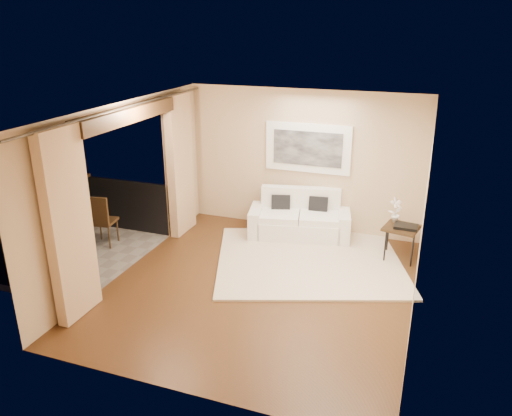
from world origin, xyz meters
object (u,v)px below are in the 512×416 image
at_px(side_table, 401,230).
at_px(bistro_table, 45,228).
at_px(orchid, 396,210).
at_px(sofa, 300,220).
at_px(balcony_chair_near, 50,225).
at_px(ice_bucket, 37,215).
at_px(balcony_chair_far, 100,217).

height_order(side_table, bistro_table, bistro_table).
relative_size(side_table, orchid, 1.48).
height_order(sofa, balcony_chair_near, balcony_chair_near).
xyz_separation_m(bistro_table, ice_bucket, (-0.20, 0.06, 0.18)).
bearing_deg(balcony_chair_far, ice_bucket, 52.20).
relative_size(side_table, ice_bucket, 3.25).
height_order(bistro_table, balcony_chair_near, balcony_chair_near).
relative_size(sofa, orchid, 4.50).
distance_m(sofa, bistro_table, 4.44).
bearing_deg(side_table, balcony_chair_near, -161.07).
distance_m(bistro_table, balcony_chair_far, 1.05).
xyz_separation_m(bistro_table, balcony_chair_near, (-0.22, 0.33, -0.11)).
bearing_deg(balcony_chair_near, sofa, 31.80).
bearing_deg(bistro_table, orchid, 24.81).
xyz_separation_m(bistro_table, balcony_chair_far, (0.31, 0.99, -0.14)).
height_order(bistro_table, balcony_chair_far, balcony_chair_far).
height_order(sofa, balcony_chair_far, balcony_chair_far).
xyz_separation_m(sofa, bistro_table, (-3.54, -2.65, 0.39)).
bearing_deg(bistro_table, ice_bucket, 162.41).
distance_m(side_table, balcony_chair_near, 5.95).
relative_size(bistro_table, balcony_chair_near, 0.78).
xyz_separation_m(balcony_chair_far, ice_bucket, (-0.51, -0.93, 0.32)).
height_order(side_table, balcony_chair_near, balcony_chair_near).
bearing_deg(side_table, balcony_chair_far, -165.98).
bearing_deg(balcony_chair_far, balcony_chair_near, 42.14).
distance_m(balcony_chair_far, ice_bucket, 1.11).
height_order(balcony_chair_near, ice_bucket, balcony_chair_near).
bearing_deg(ice_bucket, sofa, 34.66).
xyz_separation_m(balcony_chair_far, balcony_chair_near, (-0.53, -0.66, 0.03)).
bearing_deg(balcony_chair_near, side_table, 19.11).
bearing_deg(balcony_chair_near, orchid, 21.14).
relative_size(bistro_table, balcony_chair_far, 0.81).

